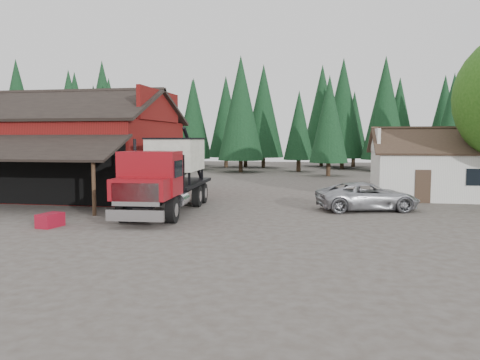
# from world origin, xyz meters

# --- Properties ---
(ground) EXTENTS (120.00, 120.00, 0.00)m
(ground) POSITION_xyz_m (0.00, 0.00, 0.00)
(ground) COLOR #463E37
(ground) RESTS_ON ground
(red_barn) EXTENTS (12.80, 13.63, 7.18)m
(red_barn) POSITION_xyz_m (-11.00, 9.90, 2.69)
(red_barn) COLOR maroon
(red_barn) RESTS_ON ground
(farmhouse) EXTENTS (8.60, 6.42, 4.65)m
(farmhouse) POSITION_xyz_m (13.00, 13.00, 1.67)
(farmhouse) COLOR silver
(farmhouse) RESTS_ON ground
(conifer_backdrop) EXTENTS (76.00, 16.00, 16.00)m
(conifer_backdrop) POSITION_xyz_m (0.00, 42.00, 0.00)
(conifer_backdrop) COLOR black
(conifer_backdrop) RESTS_ON ground
(near_pine_a) EXTENTS (4.40, 4.40, 11.40)m
(near_pine_a) POSITION_xyz_m (-22.00, 28.00, 6.39)
(near_pine_a) COLOR #382619
(near_pine_a) RESTS_ON ground
(near_pine_b) EXTENTS (3.96, 3.96, 10.40)m
(near_pine_b) POSITION_xyz_m (6.00, 30.00, 5.89)
(near_pine_b) COLOR #382619
(near_pine_b) RESTS_ON ground
(near_pine_d) EXTENTS (5.28, 5.28, 13.40)m
(near_pine_d) POSITION_xyz_m (-4.00, 34.00, 7.39)
(near_pine_d) COLOR #382619
(near_pine_d) RESTS_ON ground
(feed_truck) EXTENTS (3.40, 10.14, 4.52)m
(feed_truck) POSITION_xyz_m (-2.40, 4.03, 2.11)
(feed_truck) COLOR black
(feed_truck) RESTS_ON ground
(silver_car) EXTENTS (5.89, 3.86, 1.51)m
(silver_car) POSITION_xyz_m (8.00, 6.39, 0.75)
(silver_car) COLOR #A4A5AB
(silver_car) RESTS_ON ground
(equip_box) EXTENTS (0.88, 1.20, 0.60)m
(equip_box) POSITION_xyz_m (-6.00, -1.09, 0.30)
(equip_box) COLOR maroon
(equip_box) RESTS_ON ground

